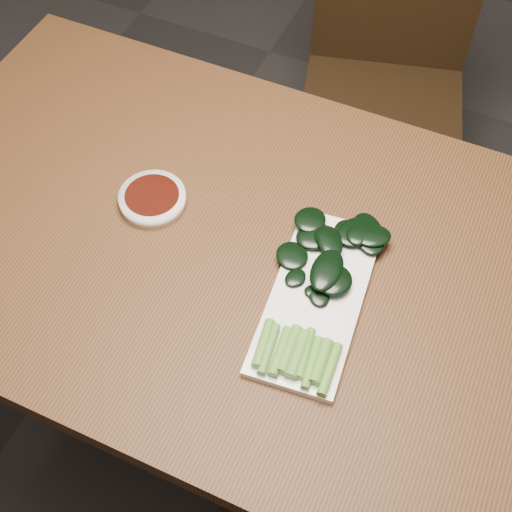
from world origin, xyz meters
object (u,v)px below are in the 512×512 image
object	(u,v)px
gai_lan	(323,279)
sauce_bowl	(153,199)
table	(260,276)
chair_far	(385,77)
serving_plate	(316,299)

from	to	relation	value
gai_lan	sauce_bowl	bearing A→B (deg)	173.29
table	gai_lan	world-z (taller)	gai_lan
table	chair_far	distance (m)	0.84
table	gai_lan	distance (m)	0.16
table	sauce_bowl	world-z (taller)	sauce_bowl
table	serving_plate	world-z (taller)	serving_plate
serving_plate	chair_far	bearing A→B (deg)	98.45
chair_far	gai_lan	bearing A→B (deg)	-96.40
table	sauce_bowl	size ratio (longest dim) A/B	11.75
table	gai_lan	size ratio (longest dim) A/B	3.82
table	sauce_bowl	bearing A→B (deg)	175.06
sauce_bowl	serving_plate	bearing A→B (deg)	-11.42
chair_far	sauce_bowl	world-z (taller)	chair_far
sauce_bowl	serving_plate	distance (m)	0.35
chair_far	serving_plate	xyz separation A→B (m)	(0.13, -0.86, 0.27)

